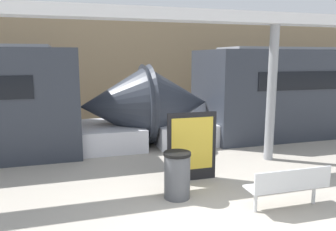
{
  "coord_description": "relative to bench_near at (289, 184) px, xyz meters",
  "views": [
    {
      "loc": [
        -2.27,
        -4.48,
        2.84
      ],
      "look_at": [
        0.03,
        3.3,
        1.4
      ],
      "focal_mm": 35.0,
      "sensor_mm": 36.0,
      "label": 1
    }
  ],
  "objects": [
    {
      "name": "canopy_beam",
      "position": [
        1.43,
        2.83,
        3.34
      ],
      "size": [
        28.0,
        0.6,
        0.28
      ],
      "primitive_type": "cube",
      "color": "silver",
      "rests_on": "support_column_near"
    },
    {
      "name": "station_wall",
      "position": [
        -1.55,
        10.45,
        2.0
      ],
      "size": [
        56.0,
        0.2,
        5.0
      ],
      "primitive_type": "cube",
      "color": "#9E8460",
      "rests_on": "ground_plane"
    },
    {
      "name": "support_column_near",
      "position": [
        1.43,
        2.83,
        1.35
      ],
      "size": [
        0.25,
        0.25,
        3.7
      ],
      "primitive_type": "cylinder",
      "color": "gray",
      "rests_on": "ground_plane"
    },
    {
      "name": "trash_bin",
      "position": [
        -1.85,
        1.1,
        -0.02
      ],
      "size": [
        0.56,
        0.56,
        0.96
      ],
      "color": "#4C4F54",
      "rests_on": "ground_plane"
    },
    {
      "name": "poster_board",
      "position": [
        -1.22,
        1.93,
        0.31
      ],
      "size": [
        1.18,
        0.07,
        1.61
      ],
      "color": "black",
      "rests_on": "ground_plane"
    },
    {
      "name": "bench_near",
      "position": [
        0.0,
        0.0,
        0.0
      ],
      "size": [
        1.61,
        0.46,
        0.83
      ],
      "rotation": [
        0.0,
        0.0,
        -0.01
      ],
      "color": "silver",
      "rests_on": "ground_plane"
    }
  ]
}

